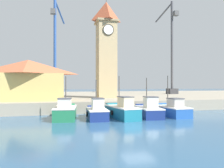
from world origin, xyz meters
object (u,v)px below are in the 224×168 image
fishing_boat_left_outer (97,112)px  fishing_boat_center (171,110)px  clock_tower (106,47)px  port_crane_far (55,57)px  fishing_boat_left_inner (122,110)px  fishing_boat_mid_left (148,110)px  port_crane_near (172,58)px  fishing_boat_far_left (65,111)px  warehouse_left (28,79)px

fishing_boat_left_outer → fishing_boat_center: size_ratio=0.88×
fishing_boat_center → clock_tower: size_ratio=0.31×
port_crane_far → fishing_boat_center: bearing=-62.6°
fishing_boat_left_outer → port_crane_far: 26.06m
fishing_boat_left_inner → fishing_boat_mid_left: size_ratio=1.08×
port_crane_near → port_crane_far: port_crane_near is taller
fishing_boat_center → clock_tower: bearing=111.6°
fishing_boat_left_outer → fishing_boat_left_inner: fishing_boat_left_inner is taller
fishing_boat_left_inner → clock_tower: 14.80m
fishing_boat_far_left → fishing_boat_left_outer: (3.05, -0.59, -0.06)m
fishing_boat_mid_left → fishing_boat_left_outer: bearing=179.3°
fishing_boat_left_inner → fishing_boat_far_left: bearing=172.5°
fishing_boat_far_left → warehouse_left: warehouse_left is taller
clock_tower → port_crane_near: port_crane_near is taller
fishing_boat_mid_left → port_crane_far: bearing=111.8°
fishing_boat_left_inner → warehouse_left: bearing=137.7°
fishing_boat_center → port_crane_far: (-12.52, 24.19, 8.35)m
fishing_boat_left_inner → clock_tower: (1.04, 12.01, 8.60)m
fishing_boat_mid_left → port_crane_near: 28.61m
fishing_boat_center → warehouse_left: bearing=150.5°
fishing_boat_far_left → clock_tower: 15.67m
fishing_boat_left_inner → fishing_boat_mid_left: fishing_boat_left_inner is taller
port_crane_far → fishing_boat_mid_left: bearing=-68.2°
warehouse_left → port_crane_near: port_crane_near is taller
fishing_boat_left_inner → clock_tower: size_ratio=0.33×
clock_tower → warehouse_left: bearing=-165.9°
fishing_boat_mid_left → clock_tower: size_ratio=0.30×
clock_tower → port_crane_near: size_ratio=0.81×
warehouse_left → fishing_boat_mid_left: bearing=-34.9°
fishing_boat_mid_left → warehouse_left: (-13.07, 9.13, 3.38)m
fishing_boat_far_left → port_crane_near: (23.94, 21.83, 8.71)m
fishing_boat_mid_left → clock_tower: clock_tower is taller
fishing_boat_center → clock_tower: clock_tower is taller
fishing_boat_left_outer → fishing_boat_left_inner: size_ratio=0.82×
fishing_boat_center → port_crane_near: size_ratio=0.25×
fishing_boat_center → warehouse_left: size_ratio=0.54×
fishing_boat_left_outer → fishing_boat_far_left: bearing=169.1°
clock_tower → port_crane_far: bearing=122.3°
fishing_boat_mid_left → port_crane_near: port_crane_near is taller
fishing_boat_far_left → fishing_boat_mid_left: 8.58m
fishing_boat_center → port_crane_far: port_crane_far is taller
port_crane_far → warehouse_left: bearing=-102.2°
fishing_boat_left_outer → port_crane_near: size_ratio=0.22×
fishing_boat_left_outer → port_crane_near: bearing=47.0°
fishing_boat_far_left → clock_tower: (6.65, 11.27, 8.62)m
fishing_boat_mid_left → clock_tower: 14.86m
fishing_boat_far_left → port_crane_far: (-1.21, 23.73, 8.28)m
warehouse_left → clock_tower: bearing=14.1°
fishing_boat_far_left → warehouse_left: (-4.51, 8.47, 3.34)m
fishing_boat_far_left → fishing_boat_center: fishing_boat_center is taller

